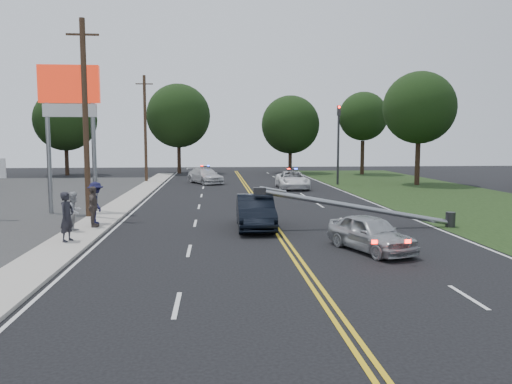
{
  "coord_description": "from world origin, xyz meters",
  "views": [
    {
      "loc": [
        -2.76,
        -13.93,
        4.03
      ],
      "look_at": [
        -0.91,
        8.12,
        1.7
      ],
      "focal_mm": 35.0,
      "sensor_mm": 36.0,
      "label": 1
    }
  ],
  "objects": [
    {
      "name": "bystander_a",
      "position": [
        -8.42,
        5.57,
        1.08
      ],
      "size": [
        0.66,
        0.81,
        1.92
      ],
      "primitive_type": "imported",
      "rotation": [
        0.0,
        0.0,
        1.25
      ],
      "color": "#232229",
      "rests_on": "sidewalk"
    },
    {
      "name": "centerline_yellow",
      "position": [
        0.0,
        10.0,
        0.01
      ],
      "size": [
        0.36,
        80.0,
        0.0
      ],
      "primitive_type": "cube",
      "color": "gold",
      "rests_on": "ground"
    },
    {
      "name": "tree_7",
      "position": [
        6.37,
        45.69,
        5.81
      ],
      "size": [
        6.94,
        6.94,
        9.29
      ],
      "color": "black",
      "rests_on": "ground"
    },
    {
      "name": "bystander_b",
      "position": [
        -8.76,
        7.79,
        0.97
      ],
      "size": [
        0.9,
        1.0,
        1.7
      ],
      "primitive_type": "imported",
      "rotation": [
        0.0,
        0.0,
        1.19
      ],
      "color": "#ADAEB2",
      "rests_on": "sidewalk"
    },
    {
      "name": "bystander_c",
      "position": [
        -8.3,
        9.72,
        1.1
      ],
      "size": [
        1.2,
        1.45,
        1.95
      ],
      "primitive_type": "imported",
      "rotation": [
        0.0,
        0.0,
        2.01
      ],
      "color": "#18183C",
      "rests_on": "sidewalk"
    },
    {
      "name": "bystander_d",
      "position": [
        -8.18,
        8.74,
        1.04
      ],
      "size": [
        0.5,
        1.1,
        1.83
      ],
      "primitive_type": "imported",
      "rotation": [
        0.0,
        0.0,
        1.62
      ],
      "color": "#5C504A",
      "rests_on": "sidewalk"
    },
    {
      "name": "crashed_sedan",
      "position": [
        -0.92,
        8.39,
        0.76
      ],
      "size": [
        1.68,
        4.66,
        1.53
      ],
      "primitive_type": "imported",
      "rotation": [
        0.0,
        0.0,
        -0.01
      ],
      "color": "black",
      "rests_on": "ground"
    },
    {
      "name": "waiting_sedan",
      "position": [
        2.86,
        3.42,
        0.66
      ],
      "size": [
        2.78,
        4.16,
        1.32
      ],
      "primitive_type": "imported",
      "rotation": [
        0.0,
        0.0,
        0.35
      ],
      "color": "#A5A9AD",
      "rests_on": "ground"
    },
    {
      "name": "fallen_streetlight",
      "position": [
        4.19,
        8.0,
        0.92
      ],
      "size": [
        9.36,
        0.44,
        1.91
      ],
      "color": "#2D2D30",
      "rests_on": "ground"
    },
    {
      "name": "ground",
      "position": [
        0.0,
        0.0,
        0.0
      ],
      "size": [
        120.0,
        120.0,
        0.0
      ],
      "primitive_type": "plane",
      "color": "black",
      "rests_on": "ground"
    },
    {
      "name": "traffic_signal",
      "position": [
        8.3,
        30.0,
        4.21
      ],
      "size": [
        0.28,
        0.41,
        7.05
      ],
      "color": "#2D2D30",
      "rests_on": "ground"
    },
    {
      "name": "tree_8",
      "position": [
        14.4,
        42.82,
        6.69
      ],
      "size": [
        5.6,
        5.6,
        9.51
      ],
      "color": "black",
      "rests_on": "ground"
    },
    {
      "name": "utility_pole_far",
      "position": [
        -9.2,
        34.0,
        5.08
      ],
      "size": [
        1.6,
        0.28,
        10.0
      ],
      "color": "#382619",
      "rests_on": "ground"
    },
    {
      "name": "sidewalk",
      "position": [
        -8.4,
        10.0,
        0.06
      ],
      "size": [
        1.8,
        70.0,
        0.12
      ],
      "primitive_type": "cube",
      "color": "#ACA59B",
      "rests_on": "ground"
    },
    {
      "name": "emergency_b",
      "position": [
        -3.6,
        32.17,
        0.71
      ],
      "size": [
        3.9,
        5.27,
        1.42
      ],
      "primitive_type": "imported",
      "rotation": [
        0.0,
        0.0,
        0.44
      ],
      "color": "silver",
      "rests_on": "ground"
    },
    {
      "name": "tree_9",
      "position": [
        15.34,
        29.24,
        6.82
      ],
      "size": [
        6.35,
        6.35,
        10.02
      ],
      "color": "black",
      "rests_on": "ground"
    },
    {
      "name": "pylon_sign",
      "position": [
        -10.5,
        14.0,
        6.0
      ],
      "size": [
        3.2,
        0.35,
        8.0
      ],
      "color": "gray",
      "rests_on": "ground"
    },
    {
      "name": "tree_6",
      "position": [
        -6.96,
        46.44,
        6.84
      ],
      "size": [
        7.54,
        7.54,
        10.62
      ],
      "color": "black",
      "rests_on": "ground"
    },
    {
      "name": "utility_pole_mid",
      "position": [
        -9.2,
        12.0,
        5.08
      ],
      "size": [
        1.6,
        0.28,
        10.0
      ],
      "color": "#382619",
      "rests_on": "ground"
    },
    {
      "name": "emergency_a",
      "position": [
        3.64,
        26.62,
        0.72
      ],
      "size": [
        2.48,
        5.22,
        1.44
      ],
      "primitive_type": "imported",
      "rotation": [
        0.0,
        0.0,
        -0.02
      ],
      "color": "white",
      "rests_on": "ground"
    },
    {
      "name": "tree_5",
      "position": [
        -19.44,
        44.24,
        6.23
      ],
      "size": [
        6.93,
        6.93,
        9.71
      ],
      "color": "black",
      "rests_on": "ground"
    }
  ]
}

